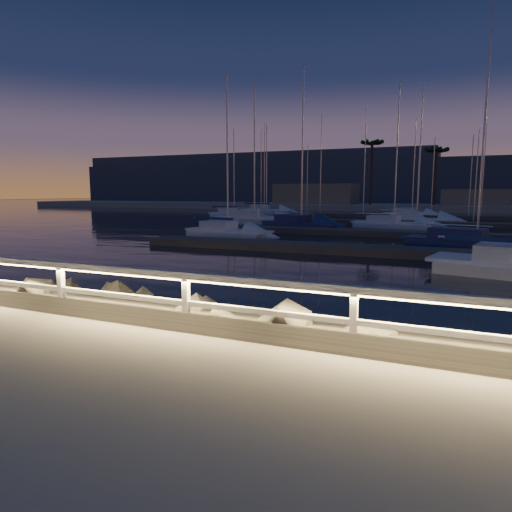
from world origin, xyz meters
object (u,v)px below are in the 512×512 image
object	(u,v)px
sailboat_e	(252,218)
sailboat_i	(233,214)
sailboat_k	(415,219)
guard_rail	(137,283)
sailboat_g	(392,223)
sailboat_c	(472,242)
sailboat_n	(410,214)
sailboat_m	(265,210)
sailboat_a	(226,231)
sailboat_j	(299,224)

from	to	relation	value
sailboat_e	sailboat_i	distance (m)	11.77
sailboat_e	sailboat_k	size ratio (longest dim) A/B	1.03
guard_rail	sailboat_g	distance (m)	34.00
sailboat_c	sailboat_n	size ratio (longest dim) A/B	1.11
sailboat_c	sailboat_m	xyz separation A→B (m)	(-26.47, 34.61, 0.04)
guard_rail	sailboat_a	bearing A→B (deg)	113.21
sailboat_k	sailboat_j	bearing A→B (deg)	-117.98
guard_rail	sailboat_g	size ratio (longest dim) A/B	3.63
sailboat_a	sailboat_n	distance (m)	31.90
sailboat_i	sailboat_j	bearing A→B (deg)	-63.80
sailboat_c	sailboat_n	distance (m)	31.77
sailboat_a	sailboat_i	size ratio (longest dim) A/B	1.01
sailboat_e	sailboat_n	world-z (taller)	sailboat_e
sailboat_j	sailboat_m	size ratio (longest dim) A/B	1.02
sailboat_j	sailboat_k	xyz separation A→B (m)	(8.26, 11.06, -0.02)
sailboat_a	sailboat_m	world-z (taller)	sailboat_m
guard_rail	sailboat_k	xyz separation A→B (m)	(1.75, 40.62, -0.96)
sailboat_e	sailboat_m	bearing A→B (deg)	93.19
sailboat_j	sailboat_k	distance (m)	13.80
sailboat_c	sailboat_m	bearing A→B (deg)	143.10
sailboat_a	sailboat_j	distance (m)	8.85
sailboat_g	sailboat_j	bearing A→B (deg)	-139.31
sailboat_c	sailboat_e	bearing A→B (deg)	159.14
sailboat_j	sailboat_m	xyz separation A→B (m)	(-13.62, 25.40, 0.02)
sailboat_m	sailboat_n	bearing A→B (deg)	-19.22
sailboat_a	sailboat_g	world-z (taller)	sailboat_g
sailboat_i	sailboat_j	distance (m)	20.08
guard_rail	sailboat_n	distance (m)	51.57
sailboat_i	sailboat_j	world-z (taller)	sailboat_j
sailboat_k	sailboat_m	xyz separation A→B (m)	(-21.88, 14.34, 0.04)
sailboat_g	sailboat_n	xyz separation A→B (m)	(-0.01, 17.58, 0.01)
sailboat_a	sailboat_m	size ratio (longest dim) A/B	0.86
guard_rail	sailboat_g	world-z (taller)	sailboat_g
sailboat_a	sailboat_i	xyz separation A→B (m)	(-11.06, 23.27, -0.00)
sailboat_g	sailboat_e	bearing A→B (deg)	-175.46
sailboat_i	sailboat_n	distance (m)	21.71
sailboat_c	sailboat_e	distance (m)	24.30
sailboat_c	sailboat_e	size ratio (longest dim) A/B	0.96
sailboat_c	sailboat_k	bearing A→B (deg)	118.44
sailboat_i	sailboat_n	world-z (taller)	sailboat_n
guard_rail	sailboat_e	size ratio (longest dim) A/B	3.27
sailboat_k	sailboat_g	bearing A→B (deg)	-92.74
sailboat_g	sailboat_k	distance (m)	6.78
guard_rail	sailboat_j	world-z (taller)	sailboat_j
sailboat_i	sailboat_j	size ratio (longest dim) A/B	0.83
sailboat_g	sailboat_j	world-z (taller)	sailboat_j
guard_rail	sailboat_n	bearing A→B (deg)	89.58
sailboat_m	sailboat_i	bearing A→B (deg)	-99.61
sailboat_j	sailboat_n	size ratio (longest dim) A/B	1.12
sailboat_a	sailboat_k	size ratio (longest dim) A/B	0.83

